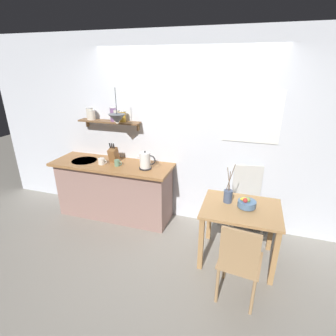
# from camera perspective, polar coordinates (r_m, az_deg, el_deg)

# --- Properties ---
(ground_plane) EXTENTS (14.00, 14.00, 0.00)m
(ground_plane) POSITION_cam_1_polar(r_m,az_deg,el_deg) (3.78, 0.29, -15.07)
(ground_plane) COLOR gray
(back_wall) EXTENTS (6.80, 0.11, 2.70)m
(back_wall) POSITION_cam_1_polar(r_m,az_deg,el_deg) (3.71, 6.41, 7.42)
(back_wall) COLOR silver
(back_wall) RESTS_ON ground_plane
(kitchen_counter) EXTENTS (1.83, 0.63, 0.90)m
(kitchen_counter) POSITION_cam_1_polar(r_m,az_deg,el_deg) (4.14, -11.69, -4.62)
(kitchen_counter) COLOR gray
(kitchen_counter) RESTS_ON ground_plane
(wall_shelf) EXTENTS (0.96, 0.20, 0.34)m
(wall_shelf) POSITION_cam_1_polar(r_m,az_deg,el_deg) (4.00, -13.29, 10.82)
(wall_shelf) COLOR brown
(dining_table) EXTENTS (0.89, 0.71, 0.73)m
(dining_table) POSITION_cam_1_polar(r_m,az_deg,el_deg) (3.22, 15.58, -10.28)
(dining_table) COLOR tan
(dining_table) RESTS_ON ground_plane
(dining_chair_near) EXTENTS (0.45, 0.45, 0.93)m
(dining_chair_near) POSITION_cam_1_polar(r_m,az_deg,el_deg) (2.74, 15.39, -18.98)
(dining_chair_near) COLOR tan
(dining_chair_near) RESTS_ON ground_plane
(dining_chair_far) EXTENTS (0.50, 0.48, 1.01)m
(dining_chair_far) POSITION_cam_1_polar(r_m,az_deg,el_deg) (3.73, 16.88, -6.58)
(dining_chair_far) COLOR silver
(dining_chair_far) RESTS_ON ground_plane
(fruit_bowl) EXTENTS (0.21, 0.21, 0.14)m
(fruit_bowl) POSITION_cam_1_polar(r_m,az_deg,el_deg) (3.14, 16.89, -7.39)
(fruit_bowl) COLOR #51759E
(fruit_bowl) RESTS_ON dining_table
(twig_vase) EXTENTS (0.10, 0.10, 0.49)m
(twig_vase) POSITION_cam_1_polar(r_m,az_deg,el_deg) (3.19, 13.03, -5.93)
(twig_vase) COLOR #475675
(twig_vase) RESTS_ON dining_table
(electric_kettle) EXTENTS (0.27, 0.17, 0.26)m
(electric_kettle) POSITION_cam_1_polar(r_m,az_deg,el_deg) (3.64, -4.98, 1.58)
(electric_kettle) COLOR black
(electric_kettle) RESTS_ON kitchen_counter
(knife_block) EXTENTS (0.11, 0.18, 0.30)m
(knife_block) POSITION_cam_1_polar(r_m,az_deg,el_deg) (3.97, -11.88, 2.93)
(knife_block) COLOR brown
(knife_block) RESTS_ON kitchen_counter
(coffee_mug_by_sink) EXTENTS (0.13, 0.10, 0.09)m
(coffee_mug_by_sink) POSITION_cam_1_polar(r_m,az_deg,el_deg) (3.94, -14.36, 1.44)
(coffee_mug_by_sink) COLOR white
(coffee_mug_by_sink) RESTS_ON kitchen_counter
(coffee_mug_spare) EXTENTS (0.12, 0.08, 0.09)m
(coffee_mug_spare) POSITION_cam_1_polar(r_m,az_deg,el_deg) (3.82, -11.08, 1.11)
(coffee_mug_spare) COLOR slate
(coffee_mug_spare) RESTS_ON kitchen_counter
(pendant_lamp) EXTENTS (0.23, 0.23, 0.48)m
(pendant_lamp) POSITION_cam_1_polar(r_m,az_deg,el_deg) (3.63, -11.11, 10.52)
(pendant_lamp) COLOR black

